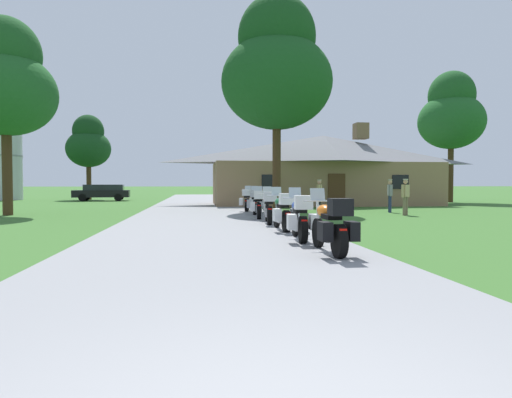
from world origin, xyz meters
TOP-DOWN VIEW (x-y plane):
  - ground_plane at (0.00, 20.00)m, footprint 500.00×500.00m
  - asphalt_driveway at (0.00, 18.00)m, footprint 6.40×80.00m
  - motorcycle_orange_nearest_to_camera at (2.21, 6.41)m, footprint 0.72×2.08m
  - motorcycle_blue_second_in_row at (2.08, 8.55)m, footprint 0.83×2.08m
  - motorcycle_green_third_in_row at (2.11, 10.95)m, footprint 0.73×2.08m
  - motorcycle_yellow_fourth_in_row at (2.08, 13.42)m, footprint 0.69×2.08m
  - motorcycle_yellow_fifth_in_row at (2.07, 15.82)m, footprint 0.87×2.08m
  - motorcycle_white_sixth_in_row at (2.21, 18.27)m, footprint 0.87×2.08m
  - motorcycle_silver_farthest_in_row at (2.12, 20.71)m, footprint 0.93×2.07m
  - stone_lodge at (8.29, 28.18)m, footprint 15.92×6.45m
  - bystander_gray_shirt_near_lodge at (9.32, 19.58)m, footprint 0.31×0.53m
  - bystander_tan_shirt_beside_signpost at (6.08, 21.20)m, footprint 0.35×0.51m
  - bystander_tan_shirt_by_tree at (9.13, 17.49)m, footprint 0.47×0.38m
  - tree_left_near at (-9.12, 19.98)m, footprint 4.53×4.53m
  - tree_left_far at (-10.34, 41.26)m, footprint 4.03×4.03m
  - tree_by_lodge_front at (3.77, 21.31)m, footprint 5.83×5.83m
  - tree_right_of_lodge at (19.50, 31.10)m, footprint 5.08×5.08m
  - metal_silo_distant at (-17.90, 41.30)m, footprint 3.43×3.43m
  - parked_black_suv_far_left at (-8.44, 37.75)m, footprint 4.72×2.18m

SIDE VIEW (x-z plane):
  - ground_plane at x=0.00m, z-range 0.00..0.00m
  - asphalt_driveway at x=0.00m, z-range 0.00..0.06m
  - motorcycle_orange_nearest_to_camera at x=2.21m, z-range -0.04..1.26m
  - motorcycle_blue_second_in_row at x=2.08m, z-range -0.04..1.26m
  - motorcycle_green_third_in_row at x=2.11m, z-range -0.04..1.26m
  - motorcycle_yellow_fifth_in_row at x=2.07m, z-range -0.04..1.26m
  - motorcycle_white_sixth_in_row at x=2.21m, z-range -0.04..1.26m
  - motorcycle_silver_farthest_in_row at x=2.12m, z-range -0.04..1.26m
  - motorcycle_yellow_fourth_in_row at x=2.08m, z-range -0.03..1.27m
  - parked_black_suv_far_left at x=-8.44m, z-range 0.08..1.48m
  - bystander_gray_shirt_near_lodge at x=9.32m, z-range 0.11..1.79m
  - bystander_tan_shirt_beside_signpost at x=6.08m, z-range 0.11..1.79m
  - bystander_tan_shirt_by_tree at x=9.13m, z-range 0.11..1.79m
  - stone_lodge at x=8.29m, z-range -0.38..5.32m
  - metal_silo_distant at x=-17.90m, z-range 0.01..8.81m
  - tree_left_far at x=-10.34m, z-range 1.26..9.10m
  - tree_left_near at x=-9.12m, z-range 1.57..10.69m
  - tree_right_of_lodge at x=19.50m, z-range 1.81..12.12m
  - tree_by_lodge_front at x=3.77m, z-range 1.83..13.15m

